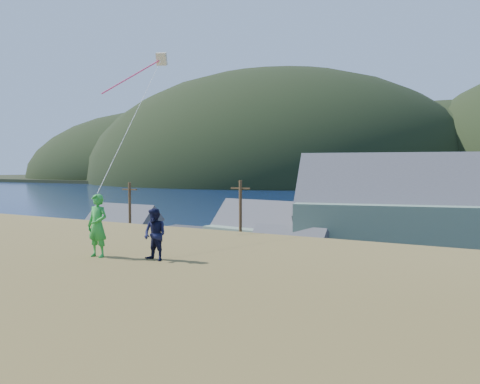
# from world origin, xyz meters

# --- Properties ---
(ground) EXTENTS (900.00, 900.00, 0.00)m
(ground) POSITION_xyz_m (0.00, 0.00, 0.00)
(ground) COLOR #0A1638
(ground) RESTS_ON ground
(grass_strip) EXTENTS (110.00, 8.00, 0.10)m
(grass_strip) POSITION_xyz_m (0.00, -2.00, 0.05)
(grass_strip) COLOR #4C3D19
(grass_strip) RESTS_ON ground
(waterfront_lot) EXTENTS (72.00, 36.00, 0.12)m
(waterfront_lot) POSITION_xyz_m (0.00, 17.00, 0.06)
(waterfront_lot) COLOR #28282B
(waterfront_lot) RESTS_ON ground
(wharf) EXTENTS (26.00, 14.00, 0.90)m
(wharf) POSITION_xyz_m (-6.00, 40.00, 0.45)
(wharf) COLOR gray
(wharf) RESTS_ON ground
(far_shore) EXTENTS (900.00, 320.00, 2.00)m
(far_shore) POSITION_xyz_m (0.00, 330.00, 1.00)
(far_shore) COLOR black
(far_shore) RESTS_ON ground
(shed_teal) EXTENTS (9.03, 6.55, 6.94)m
(shed_teal) POSITION_xyz_m (-24.82, 9.60, 2.59)
(shed_teal) COLOR #29615A
(shed_teal) RESTS_ON waterfront_lot
(shed_palegreen_near) EXTENTS (11.25, 7.91, 7.65)m
(shed_palegreen_near) POSITION_xyz_m (-9.70, 14.33, 2.87)
(shed_palegreen_near) COLOR slate
(shed_palegreen_near) RESTS_ON waterfront_lot
(shed_white) EXTENTS (7.28, 5.07, 5.56)m
(shed_white) POSITION_xyz_m (-4.13, 8.43, 2.15)
(shed_white) COLOR silver
(shed_white) RESTS_ON waterfront_lot
(shed_palegreen_far) EXTENTS (10.49, 7.18, 6.47)m
(shed_palegreen_far) POSITION_xyz_m (-7.54, 28.01, 2.49)
(shed_palegreen_far) COLOR gray
(shed_palegreen_far) RESTS_ON waterfront_lot
(utility_poles) EXTENTS (28.05, 0.24, 8.74)m
(utility_poles) POSITION_xyz_m (-2.87, 1.50, 4.41)
(utility_poles) COLOR #47331E
(utility_poles) RESTS_ON waterfront_lot
(parked_cars) EXTENTS (25.66, 11.03, 1.49)m
(parked_cars) POSITION_xyz_m (-8.04, 21.21, 0.82)
(parked_cars) COLOR black
(parked_cars) RESTS_ON waterfront_lot
(kite_flyer_green) EXTENTS (0.69, 0.47, 1.84)m
(kite_flyer_green) POSITION_xyz_m (1.73, -19.23, 8.12)
(kite_flyer_green) COLOR green
(kite_flyer_green) RESTS_ON hillside
(kite_flyer_navy) EXTENTS (0.76, 0.62, 1.47)m
(kite_flyer_navy) POSITION_xyz_m (3.53, -18.83, 7.93)
(kite_flyer_navy) COLOR #121533
(kite_flyer_navy) RESTS_ON hillside
(kite_rig) EXTENTS (2.26, 3.86, 9.66)m
(kite_rig) POSITION_xyz_m (-1.55, -12.41, 14.47)
(kite_rig) COLOR beige
(kite_rig) RESTS_ON ground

